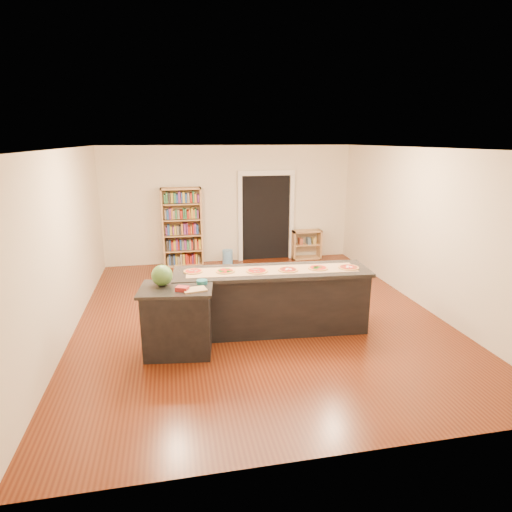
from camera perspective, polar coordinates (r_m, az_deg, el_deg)
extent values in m
cube|color=beige|center=(7.05, 0.32, 2.71)|extent=(6.00, 7.00, 2.80)
cube|color=#5A250F|center=(7.48, 0.30, -7.78)|extent=(6.00, 7.00, 0.01)
cube|color=white|center=(6.88, 0.34, 14.14)|extent=(6.00, 7.00, 0.01)
cube|color=black|center=(10.65, 1.31, 5.12)|extent=(1.20, 0.02, 2.10)
cube|color=silver|center=(10.48, -2.12, 4.95)|extent=(0.10, 0.08, 2.10)
cube|color=silver|center=(10.76, 4.75, 5.18)|extent=(0.10, 0.08, 2.10)
cube|color=silver|center=(10.46, 1.40, 11.01)|extent=(1.40, 0.08, 0.12)
cube|color=black|center=(6.76, 2.11, -6.12)|extent=(2.93, 0.73, 0.94)
cube|color=black|center=(6.59, 2.15, -2.11)|extent=(3.01, 0.82, 0.05)
cube|color=black|center=(6.15, -10.38, -8.62)|extent=(0.91, 0.64, 0.94)
cube|color=black|center=(5.97, -10.60, -4.31)|extent=(0.99, 0.73, 0.04)
cube|color=tan|center=(10.23, -9.81, 3.79)|extent=(0.93, 0.33, 1.86)
cube|color=tan|center=(10.87, 6.73, 1.54)|extent=(0.73, 0.31, 0.73)
cylinder|color=#619DDA|center=(10.34, -3.81, -0.17)|extent=(0.25, 0.25, 0.36)
cube|color=#9F7752|center=(6.58, 2.16, -1.89)|extent=(2.64, 0.65, 0.00)
sphere|color=#144214|center=(6.03, -12.41, -2.54)|extent=(0.29, 0.29, 0.29)
cube|color=tan|center=(5.80, -8.17, -4.47)|extent=(0.34, 0.26, 0.02)
cube|color=maroon|center=(5.81, -9.81, -4.32)|extent=(0.20, 0.17, 0.06)
cylinder|color=#195966|center=(6.03, -7.22, -3.46)|extent=(0.15, 0.15, 0.06)
cylinder|color=#C3874B|center=(6.55, -8.36, -2.04)|extent=(0.30, 0.30, 0.02)
cylinder|color=#A5190C|center=(6.54, -8.37, -1.96)|extent=(0.25, 0.25, 0.00)
cylinder|color=#C3874B|center=(6.50, -4.13, -2.03)|extent=(0.29, 0.29, 0.02)
cylinder|color=#A5190C|center=(6.50, -4.13, -1.95)|extent=(0.24, 0.24, 0.00)
cylinder|color=#C3874B|center=(6.50, 0.13, -1.99)|extent=(0.33, 0.33, 0.02)
cylinder|color=#A5190C|center=(6.50, 0.13, -1.92)|extent=(0.27, 0.27, 0.00)
cylinder|color=#C3874B|center=(6.57, 4.30, -1.84)|extent=(0.33, 0.33, 0.02)
cylinder|color=#A5190C|center=(6.57, 4.30, -1.76)|extent=(0.27, 0.27, 0.00)
cylinder|color=#C3874B|center=(6.71, 8.27, -1.59)|extent=(0.33, 0.33, 0.02)
cylinder|color=#A5190C|center=(6.71, 8.27, -1.52)|extent=(0.27, 0.27, 0.00)
cylinder|color=#C3874B|center=(6.83, 12.23, -1.50)|extent=(0.33, 0.33, 0.02)
cylinder|color=#A5190C|center=(6.83, 12.24, -1.43)|extent=(0.27, 0.27, 0.00)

